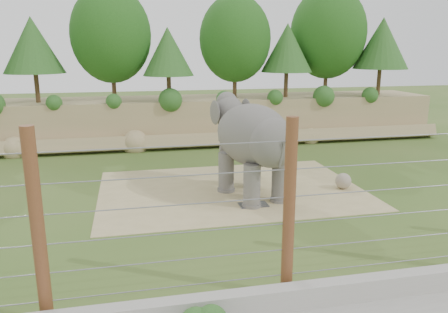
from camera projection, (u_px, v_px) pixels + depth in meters
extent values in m
plane|color=#395D1F|center=(237.00, 219.00, 13.99)|extent=(90.00, 90.00, 0.00)
cube|color=#9C8D5F|center=(185.00, 119.00, 26.02)|extent=(30.00, 4.00, 2.50)
cube|color=#9C8D5F|center=(191.00, 141.00, 24.05)|extent=(30.00, 1.37, 1.07)
cylinder|color=#3F2B19|center=(37.00, 88.00, 23.41)|extent=(0.24, 0.24, 1.58)
sphere|color=#1E4815|center=(33.00, 47.00, 22.89)|extent=(3.60, 3.60, 3.60)
cylinder|color=#3F2B19|center=(114.00, 83.00, 24.66)|extent=(0.24, 0.24, 1.92)
sphere|color=#1E4815|center=(111.00, 35.00, 24.04)|extent=(4.40, 4.40, 4.40)
cylinder|color=#3F2B19|center=(169.00, 88.00, 24.21)|extent=(0.24, 0.24, 1.40)
sphere|color=#1E4815|center=(168.00, 53.00, 23.75)|extent=(3.20, 3.20, 3.20)
cylinder|color=#3F2B19|center=(235.00, 82.00, 25.93)|extent=(0.24, 0.24, 1.82)
sphere|color=#1E4815|center=(235.00, 39.00, 25.34)|extent=(4.16, 4.16, 4.16)
cylinder|color=#3F2B19|center=(286.00, 84.00, 26.02)|extent=(0.24, 0.24, 1.50)
sphere|color=#1E4815|center=(287.00, 49.00, 25.53)|extent=(3.44, 3.44, 3.44)
cylinder|color=#3F2B19|center=(326.00, 78.00, 27.52)|extent=(0.24, 0.24, 2.03)
sphere|color=#1E4815|center=(328.00, 33.00, 26.86)|extent=(4.64, 4.64, 4.64)
cylinder|color=#3F2B19|center=(379.00, 82.00, 27.05)|extent=(0.24, 0.24, 1.64)
sphere|color=#1E4815|center=(382.00, 45.00, 26.51)|extent=(3.76, 3.76, 3.76)
cube|color=tan|center=(231.00, 190.00, 16.93)|extent=(10.00, 7.00, 0.02)
cube|color=#262628|center=(253.00, 205.00, 15.22)|extent=(1.00, 0.60, 0.03)
sphere|color=gray|center=(343.00, 181.00, 16.96)|extent=(0.61, 0.61, 0.61)
cube|color=#9D9B92|center=(294.00, 297.00, 9.18)|extent=(26.00, 0.35, 0.50)
cylinder|color=brown|center=(38.00, 230.00, 8.21)|extent=(0.26, 0.26, 4.00)
cylinder|color=brown|center=(289.00, 210.00, 9.24)|extent=(0.26, 0.26, 4.00)
cylinder|color=gray|center=(287.00, 274.00, 9.60)|extent=(20.00, 0.02, 0.02)
cylinder|color=gray|center=(288.00, 249.00, 9.45)|extent=(20.00, 0.02, 0.02)
cylinder|color=gray|center=(289.00, 223.00, 9.31)|extent=(20.00, 0.02, 0.02)
cylinder|color=gray|center=(290.00, 197.00, 9.17)|extent=(20.00, 0.02, 0.02)
cylinder|color=gray|center=(291.00, 169.00, 9.02)|extent=(20.00, 0.02, 0.02)
cylinder|color=gray|center=(292.00, 141.00, 8.88)|extent=(20.00, 0.02, 0.02)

